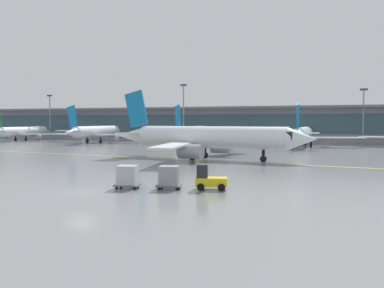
{
  "coord_description": "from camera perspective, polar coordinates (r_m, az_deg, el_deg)",
  "views": [
    {
      "loc": [
        19.75,
        -28.61,
        5.74
      ],
      "look_at": [
        2.88,
        18.06,
        3.0
      ],
      "focal_mm": 39.62,
      "sensor_mm": 36.0,
      "label": 1
    }
  ],
  "objects": [
    {
      "name": "gate_airplane_1",
      "position": [
        113.81,
        -12.74,
        1.62
      ],
      "size": [
        26.63,
        28.67,
        9.5
      ],
      "rotation": [
        0.0,
        0.0,
        1.63
      ],
      "color": "silver",
      "rests_on": "ground_plane"
    },
    {
      "name": "taxiway_centreline_stripe",
      "position": [
        60.87,
        1.93,
        -2.25
      ],
      "size": [
        109.28,
        13.3,
        0.01
      ],
      "primitive_type": "cube",
      "rotation": [
        0.0,
        0.0,
        -0.12
      ],
      "color": "yellow",
      "rests_on": "ground_plane"
    },
    {
      "name": "cargo_dolly_trailing",
      "position": [
        36.41,
        -8.7,
        -4.27
      ],
      "size": [
        2.44,
        2.08,
        1.94
      ],
      "rotation": [
        0.0,
        0.0,
        0.26
      ],
      "color": "#595B60",
      "rests_on": "ground_plane"
    },
    {
      "name": "gate_airplane_3",
      "position": [
        97.18,
        14.68,
        1.32
      ],
      "size": [
        26.2,
        28.08,
        9.33
      ],
      "rotation": [
        0.0,
        0.0,
        1.57
      ],
      "color": "white",
      "rests_on": "ground_plane"
    },
    {
      "name": "apron_light_mast_2",
      "position": [
        111.04,
        22.06,
        3.81
      ],
      "size": [
        1.8,
        0.36,
        13.54
      ],
      "color": "gray",
      "rests_on": "ground_plane"
    },
    {
      "name": "baggage_tug",
      "position": [
        35.44,
        2.27,
        -4.7
      ],
      "size": [
        2.87,
        2.15,
        2.1
      ],
      "rotation": [
        0.0,
        0.0,
        0.26
      ],
      "color": "yellow",
      "rests_on": "ground_plane"
    },
    {
      "name": "apron_light_mast_1",
      "position": [
        117.37,
        -1.15,
        4.55
      ],
      "size": [
        1.8,
        0.36,
        15.81
      ],
      "color": "gray",
      "rests_on": "ground_plane"
    },
    {
      "name": "cargo_dolly_lead",
      "position": [
        35.73,
        -3.11,
        -4.38
      ],
      "size": [
        2.44,
        2.08,
        1.94
      ],
      "rotation": [
        0.0,
        0.0,
        0.26
      ],
      "color": "#595B60",
      "rests_on": "ground_plane"
    },
    {
      "name": "taxiing_regional_jet",
      "position": [
        62.73,
        2.15,
        0.84
      ],
      "size": [
        32.23,
        29.77,
        10.67
      ],
      "rotation": [
        0.0,
        0.0,
        -0.12
      ],
      "color": "white",
      "rests_on": "ground_plane"
    },
    {
      "name": "gate_airplane_2",
      "position": [
        105.84,
        0.08,
        1.59
      ],
      "size": [
        26.64,
        28.66,
        9.5
      ],
      "rotation": [
        0.0,
        0.0,
        1.62
      ],
      "color": "silver",
      "rests_on": "ground_plane"
    },
    {
      "name": "terminal_concourse",
      "position": [
        118.81,
        10.32,
        2.71
      ],
      "size": [
        203.91,
        11.0,
        9.6
      ],
      "color": "#8C939E",
      "rests_on": "ground_plane"
    },
    {
      "name": "gate_airplane_0",
      "position": [
        131.64,
        -21.78,
        1.57
      ],
      "size": [
        24.35,
        26.24,
        8.69
      ],
      "rotation": [
        0.0,
        0.0,
        1.64
      ],
      "color": "white",
      "rests_on": "ground_plane"
    },
    {
      "name": "apron_light_mast_0",
      "position": [
        139.56,
        -18.58,
        3.75
      ],
      "size": [
        1.8,
        0.36,
        13.79
      ],
      "color": "gray",
      "rests_on": "ground_plane"
    },
    {
      "name": "ground_plane",
      "position": [
        35.24,
        -14.64,
        -6.32
      ],
      "size": [
        400.0,
        400.0,
        0.0
      ],
      "primitive_type": "plane",
      "color": "gray"
    }
  ]
}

